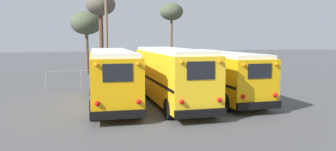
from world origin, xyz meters
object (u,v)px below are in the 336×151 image
school_bus_2 (217,73)px  utility_pole (106,28)px  school_bus_1 (171,74)px  bare_tree_0 (172,13)px  school_bus_0 (111,75)px  bare_tree_2 (86,23)px  bare_tree_1 (101,7)px

school_bus_2 → utility_pole: utility_pole is taller
school_bus_1 → bare_tree_0: size_ratio=1.30×
school_bus_0 → bare_tree_0: 19.25m
school_bus_1 → school_bus_2: school_bus_1 is taller
school_bus_0 → bare_tree_0: size_ratio=1.30×
school_bus_0 → school_bus_1: (3.33, -0.70, 0.04)m
bare_tree_0 → bare_tree_2: bare_tree_0 is taller
bare_tree_1 → bare_tree_2: bare_tree_1 is taller
school_bus_2 → bare_tree_2: bare_tree_2 is taller
school_bus_1 → bare_tree_1: bare_tree_1 is taller
school_bus_2 → bare_tree_0: 17.11m
bare_tree_0 → school_bus_2: bearing=-96.6°
school_bus_1 → utility_pole: bearing=100.6°
school_bus_1 → bare_tree_1: size_ratio=1.24×
school_bus_0 → bare_tree_1: (0.59, 13.62, 5.08)m
bare_tree_0 → bare_tree_1: size_ratio=0.96×
school_bus_0 → utility_pole: utility_pole is taller
bare_tree_0 → school_bus_1: bearing=-106.8°
bare_tree_1 → school_bus_0: bearing=-92.5°
school_bus_1 → bare_tree_2: 18.90m
school_bus_2 → school_bus_0: bearing=-177.6°
utility_pole → bare_tree_2: utility_pole is taller
bare_tree_0 → bare_tree_1: bare_tree_1 is taller
school_bus_1 → utility_pole: 13.29m
school_bus_2 → bare_tree_2: (-7.29, 17.15, 3.75)m
bare_tree_1 → bare_tree_2: bearing=107.8°
utility_pole → bare_tree_0: utility_pole is taller
school_bus_1 → utility_pole: utility_pole is taller
bare_tree_2 → utility_pole: bearing=-73.8°
school_bus_2 → bare_tree_2: bearing=113.0°
utility_pole → bare_tree_0: 9.03m
utility_pole → bare_tree_1: utility_pole is taller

